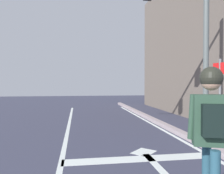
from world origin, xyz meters
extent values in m
cube|color=silver|center=(0.08, 6.00, 0.00)|extent=(0.12, 20.00, 0.01)
cube|color=silver|center=(3.38, 6.00, 0.00)|extent=(0.12, 20.00, 0.01)
cube|color=silver|center=(1.81, 5.61, 0.00)|extent=(3.46, 0.40, 0.01)
cube|color=silver|center=(1.98, 5.21, 0.00)|extent=(0.16, 1.40, 0.01)
cube|color=silver|center=(1.98, 6.06, 0.00)|extent=(0.71, 0.71, 0.01)
cube|color=#A59498|center=(3.63, 6.00, 0.07)|extent=(0.24, 24.00, 0.14)
cube|color=#2F4E3B|center=(1.95, 3.30, 1.22)|extent=(0.43, 0.30, 0.60)
cylinder|color=#2F4E3B|center=(1.76, 3.40, 1.25)|extent=(0.07, 0.13, 0.55)
sphere|color=tan|center=(1.95, 3.30, 1.69)|extent=(0.24, 0.24, 0.24)
sphere|color=#282A21|center=(1.95, 3.30, 1.71)|extent=(0.26, 0.26, 0.26)
cube|color=black|center=(1.91, 3.17, 1.24)|extent=(0.29, 0.22, 0.36)
cylinder|color=slate|center=(4.22, 7.11, 2.48)|extent=(0.16, 0.16, 4.95)
cylinder|color=slate|center=(4.04, 6.17, 1.14)|extent=(0.06, 0.06, 2.28)
cube|color=red|center=(4.04, 6.17, 2.03)|extent=(0.13, 0.44, 0.30)
camera|label=1|loc=(0.41, 0.90, 1.66)|focal=35.96mm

